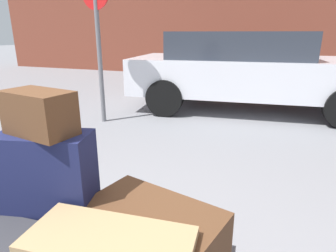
% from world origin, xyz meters
% --- Properties ---
extents(suitcase_navy_front_right, '(0.48, 0.31, 0.61)m').
position_xyz_m(suitcase_navy_front_right, '(-0.23, 0.14, 0.64)').
color(suitcase_navy_front_right, '#191E47').
rests_on(suitcase_navy_front_right, luggage_cart).
extents(duffel_bag_brown_rear_left, '(0.71, 0.51, 0.28)m').
position_xyz_m(duffel_bag_brown_rear_left, '(0.30, 0.20, 0.48)').
color(duffel_bag_brown_rear_left, '#51331E').
rests_on(duffel_bag_brown_rear_left, luggage_cart).
extents(duffel_bag_brown_topmost_pile, '(0.35, 0.23, 0.20)m').
position_xyz_m(duffel_bag_brown_topmost_pile, '(-0.23, 0.14, 1.05)').
color(duffel_bag_brown_topmost_pile, '#51331E').
rests_on(duffel_bag_brown_topmost_pile, suitcase_navy_front_right).
extents(parked_car, '(4.47, 2.29, 1.42)m').
position_xyz_m(parked_car, '(0.24, 4.74, 0.76)').
color(parked_car, silver).
rests_on(parked_car, ground_plane).
extents(no_parking_sign, '(0.50, 0.09, 2.22)m').
position_xyz_m(no_parking_sign, '(-1.83, 3.09, 1.38)').
color(no_parking_sign, slate).
rests_on(no_parking_sign, ground_plane).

